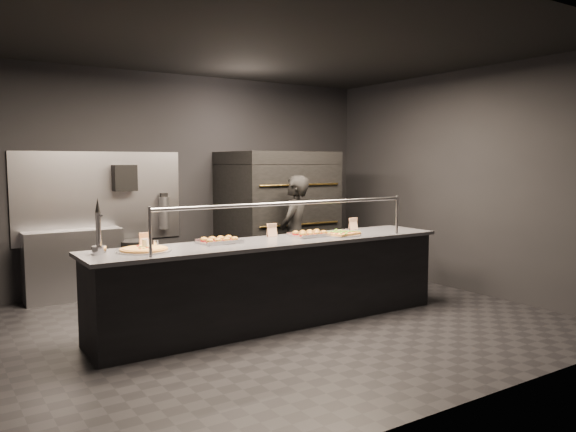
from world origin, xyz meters
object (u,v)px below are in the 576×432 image
object	(u,v)px
square_pizza	(341,234)
trash_bin	(135,267)
towel_dispenser	(124,178)
fire_extinguisher	(164,212)
slider_tray_b	(310,234)
beer_tap	(99,238)
slider_tray_a	(219,241)
prep_shelf	(74,265)
round_pizza	(144,250)
service_counter	(276,282)
pizza_oven	(277,216)
worker	(295,235)

from	to	relation	value
square_pizza	trash_bin	bearing A→B (deg)	126.59
towel_dispenser	fire_extinguisher	world-z (taller)	towel_dispenser
fire_extinguisher	slider_tray_b	xyz separation A→B (m)	(0.85, -2.34, -0.11)
beer_tap	slider_tray_b	xyz separation A→B (m)	(2.34, -0.04, -0.12)
slider_tray_a	square_pizza	distance (m)	1.47
prep_shelf	trash_bin	bearing A→B (deg)	-7.52
towel_dispenser	fire_extinguisher	size ratio (longest dim) A/B	0.69
beer_tap	round_pizza	world-z (taller)	beer_tap
service_counter	pizza_oven	world-z (taller)	pizza_oven
service_counter	towel_dispenser	distance (m)	2.78
service_counter	slider_tray_b	world-z (taller)	service_counter
pizza_oven	prep_shelf	distance (m)	2.88
beer_tap	fire_extinguisher	bearing A→B (deg)	56.93
towel_dispenser	round_pizza	bearing A→B (deg)	-103.05
pizza_oven	slider_tray_b	xyz separation A→B (m)	(-0.70, -1.84, -0.02)
slider_tray_a	worker	world-z (taller)	worker
slider_tray_a	fire_extinguisher	bearing A→B (deg)	83.65
fire_extinguisher	round_pizza	size ratio (longest dim) A/B	0.98
square_pizza	trash_bin	world-z (taller)	square_pizza
pizza_oven	fire_extinguisher	size ratio (longest dim) A/B	3.78
beer_tap	slider_tray_b	bearing A→B (deg)	-1.00
beer_tap	prep_shelf	bearing A→B (deg)	83.69
round_pizza	trash_bin	distance (m)	2.32
towel_dispenser	round_pizza	xyz separation A→B (m)	(-0.54, -2.33, -0.61)
beer_tap	trash_bin	xyz separation A→B (m)	(1.00, 2.12, -0.71)
prep_shelf	towel_dispenser	bearing A→B (deg)	5.71
fire_extinguisher	beer_tap	world-z (taller)	beer_tap
slider_tray_b	square_pizza	world-z (taller)	slider_tray_b
pizza_oven	fire_extinguisher	xyz separation A→B (m)	(-1.55, 0.50, 0.09)
square_pizza	towel_dispenser	bearing A→B (deg)	125.54
pizza_oven	worker	xyz separation A→B (m)	(-0.27, -0.88, -0.17)
service_counter	trash_bin	xyz separation A→B (m)	(-0.84, 2.22, -0.10)
pizza_oven	fire_extinguisher	bearing A→B (deg)	162.11
service_counter	square_pizza	bearing A→B (deg)	-3.99
square_pizza	fire_extinguisher	bearing A→B (deg)	116.01
trash_bin	slider_tray_a	bearing A→B (deg)	-83.33
service_counter	prep_shelf	distance (m)	2.82
prep_shelf	square_pizza	size ratio (longest dim) A/B	2.64
pizza_oven	round_pizza	bearing A→B (deg)	-145.07
slider_tray_a	trash_bin	xyz separation A→B (m)	(-0.24, 2.07, -0.59)
beer_tap	slider_tray_b	distance (m)	2.35
prep_shelf	slider_tray_b	bearing A→B (deg)	-47.06
slider_tray_b	pizza_oven	bearing A→B (deg)	69.12
service_counter	pizza_oven	xyz separation A→B (m)	(1.20, 1.90, 0.50)
towel_dispenser	service_counter	bearing A→B (deg)	-69.37
pizza_oven	worker	world-z (taller)	pizza_oven
beer_tap	worker	bearing A→B (deg)	18.31
prep_shelf	slider_tray_b	size ratio (longest dim) A/B	2.71
pizza_oven	round_pizza	distance (m)	3.22
service_counter	slider_tray_b	distance (m)	0.70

